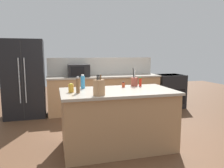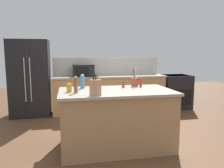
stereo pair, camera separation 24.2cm
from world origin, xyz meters
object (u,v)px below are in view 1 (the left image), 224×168
knife_block (99,88)px  spice_jar_paprika (123,85)px  dish_soap_bottle (83,82)px  utensil_crock (134,81)px  honey_jar (71,88)px  pepper_grinder (78,85)px  refrigerator (24,79)px  microwave (79,70)px  hot_sauce_bottle (140,82)px  range_oven (169,91)px

knife_block → spice_jar_paprika: size_ratio=2.96×
knife_block → dish_soap_bottle: knife_block is taller
spice_jar_paprika → dish_soap_bottle: (-0.69, 0.06, 0.06)m
utensil_crock → honey_jar: size_ratio=2.43×
pepper_grinder → refrigerator: bearing=113.3°
microwave → dish_soap_bottle: 1.89m
knife_block → utensil_crock: size_ratio=0.91×
hot_sauce_bottle → spice_jar_paprika: size_ratio=1.61×
range_oven → knife_block: knife_block is taller
range_oven → honey_jar: size_ratio=6.98×
range_oven → hot_sauce_bottle: 2.59m
range_oven → spice_jar_paprika: 2.83m
range_oven → hot_sauce_bottle: size_ratio=5.81×
knife_block → pepper_grinder: size_ratio=1.19×
knife_block → dish_soap_bottle: bearing=68.8°
range_oven → spice_jar_paprika: bearing=-135.7°
pepper_grinder → honey_jar: bearing=136.5°
knife_block → dish_soap_bottle: (-0.13, 0.68, -0.00)m
refrigerator → utensil_crock: bearing=-42.8°
range_oven → spice_jar_paprika: (-1.99, -1.94, 0.52)m
range_oven → knife_block: bearing=-134.7°
range_oven → dish_soap_bottle: 3.33m
range_oven → utensil_crock: size_ratio=2.87×
utensil_crock → honey_jar: 1.19m
microwave → hot_sauce_bottle: size_ratio=3.30×
microwave → knife_block: (-0.01, -2.57, -0.04)m
knife_block → honey_jar: (-0.35, 0.36, -0.05)m
range_oven → hot_sauce_bottle: hot_sauce_bottle is taller
refrigerator → utensil_crock: refrigerator is taller
refrigerator → microwave: refrigerator is taller
microwave → spice_jar_paprika: size_ratio=5.33×
honey_jar → pepper_grinder: 0.14m
dish_soap_bottle → knife_block: bearing=-78.9°
knife_block → hot_sauce_bottle: 1.10m
spice_jar_paprika → honey_jar: (-0.90, -0.26, 0.02)m
spice_jar_paprika → knife_block: bearing=-131.6°
spice_jar_paprika → honey_jar: bearing=-163.9°
utensil_crock → hot_sauce_bottle: 0.11m
pepper_grinder → spice_jar_paprika: bearing=23.2°
refrigerator → range_oven: bearing=-0.8°
range_oven → pepper_grinder: (-2.80, -2.29, 0.59)m
honey_jar → pepper_grinder: bearing=-43.5°
utensil_crock → dish_soap_bottle: utensil_crock is taller
refrigerator → knife_block: refrigerator is taller
honey_jar → knife_block: bearing=-46.1°
honey_jar → pepper_grinder: (0.09, -0.09, 0.05)m
knife_block → microwave: bearing=57.4°
utensil_crock → honey_jar: utensil_crock is taller
knife_block → refrigerator: bearing=83.5°
range_oven → dish_soap_bottle: bearing=-144.8°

